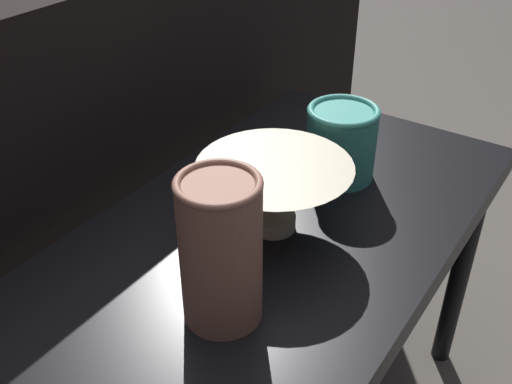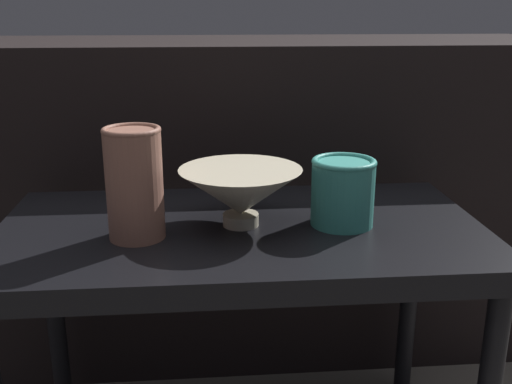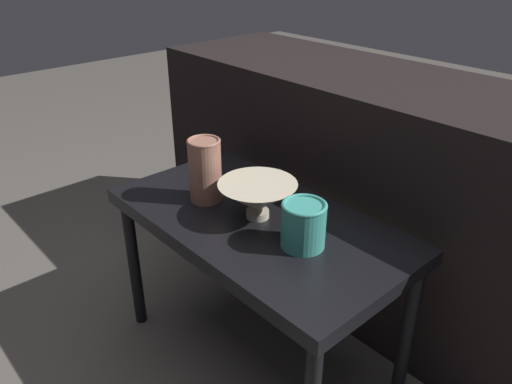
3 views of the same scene
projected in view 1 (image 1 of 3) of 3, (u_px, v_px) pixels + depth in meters
The scene contains 5 objects.
table at pixel (273, 258), 0.85m from camera, with size 0.82×0.44×0.49m.
couch_backdrop at pixel (35, 177), 1.12m from camera, with size 1.65×0.50×0.76m.
bowl at pixel (274, 193), 0.78m from camera, with size 0.20×0.20×0.10m.
vase_textured_left at pixel (221, 250), 0.63m from camera, with size 0.09×0.09×0.18m.
vase_colorful_right at pixel (341, 141), 0.90m from camera, with size 0.11×0.11×0.11m.
Camera 1 is at (-0.55, -0.35, 0.98)m, focal length 42.00 mm.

